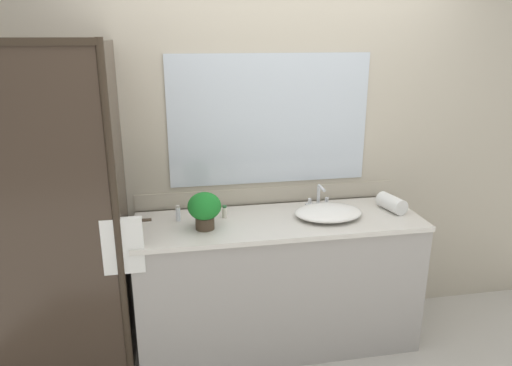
# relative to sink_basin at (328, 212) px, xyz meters

# --- Properties ---
(ground_plane) EXTENTS (8.00, 8.00, 0.00)m
(ground_plane) POSITION_rel_sink_basin_xyz_m (-0.31, 0.02, -0.93)
(ground_plane) COLOR #B7B2A8
(wall_back_with_mirror) EXTENTS (4.40, 0.06, 2.60)m
(wall_back_with_mirror) POSITION_rel_sink_basin_xyz_m (-0.31, 0.36, 0.37)
(wall_back_with_mirror) COLOR #B2A893
(wall_back_with_mirror) RESTS_ON ground_plane
(vanity_cabinet) EXTENTS (1.80, 0.58, 0.90)m
(vanity_cabinet) POSITION_rel_sink_basin_xyz_m (-0.31, 0.03, -0.48)
(vanity_cabinet) COLOR #9E9993
(vanity_cabinet) RESTS_ON ground_plane
(shower_enclosure) EXTENTS (1.20, 0.59, 2.00)m
(shower_enclosure) POSITION_rel_sink_basin_xyz_m (-1.59, -0.17, 0.09)
(shower_enclosure) COLOR #2D2319
(shower_enclosure) RESTS_ON ground_plane
(sink_basin) EXTENTS (0.43, 0.33, 0.07)m
(sink_basin) POSITION_rel_sink_basin_xyz_m (0.00, 0.00, 0.00)
(sink_basin) COLOR white
(sink_basin) RESTS_ON vanity_cabinet
(faucet) EXTENTS (0.17, 0.14, 0.16)m
(faucet) POSITION_rel_sink_basin_xyz_m (-0.00, 0.20, 0.02)
(faucet) COLOR silver
(faucet) RESTS_ON vanity_cabinet
(potted_plant) EXTENTS (0.20, 0.20, 0.23)m
(potted_plant) POSITION_rel_sink_basin_xyz_m (-0.78, -0.04, 0.10)
(potted_plant) COLOR #473828
(potted_plant) RESTS_ON vanity_cabinet
(soap_dish) EXTENTS (0.10, 0.07, 0.04)m
(soap_dish) POSITION_rel_sink_basin_xyz_m (-0.80, 0.19, -0.02)
(soap_dish) COLOR silver
(soap_dish) RESTS_ON vanity_cabinet
(amenity_bottle_lotion) EXTENTS (0.03, 0.03, 0.08)m
(amenity_bottle_lotion) POSITION_rel_sink_basin_xyz_m (-0.65, 0.12, 0.00)
(amenity_bottle_lotion) COLOR silver
(amenity_bottle_lotion) RESTS_ON vanity_cabinet
(amenity_bottle_shampoo) EXTENTS (0.03, 0.03, 0.10)m
(amenity_bottle_shampoo) POSITION_rel_sink_basin_xyz_m (-0.94, 0.12, 0.01)
(amenity_bottle_shampoo) COLOR silver
(amenity_bottle_shampoo) RESTS_ON vanity_cabinet
(rolled_towel_near_edge) EXTENTS (0.15, 0.22, 0.10)m
(rolled_towel_near_edge) POSITION_rel_sink_basin_xyz_m (0.45, 0.04, 0.02)
(rolled_towel_near_edge) COLOR white
(rolled_towel_near_edge) RESTS_ON vanity_cabinet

